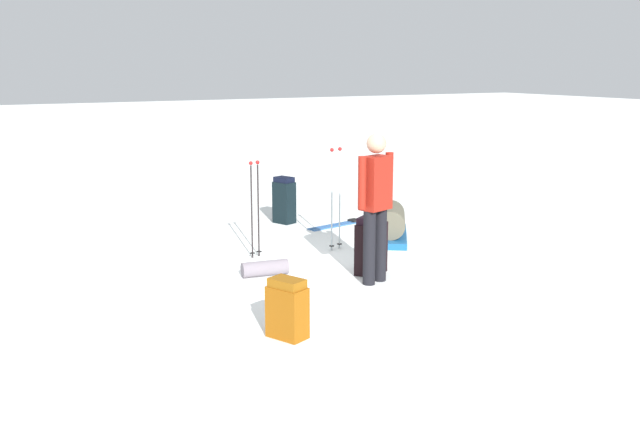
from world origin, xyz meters
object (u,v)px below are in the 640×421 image
at_px(ski_pair_near, 354,222).
at_px(gear_sled, 391,224).
at_px(skier_standing, 376,200).
at_px(backpack_large_dark, 371,246).
at_px(ski_poles_planted_far, 255,204).
at_px(backpack_small_spare, 287,309).
at_px(ski_poles_planted_near, 336,194).
at_px(sleeping_mat_rolled, 265,268).
at_px(backpack_bright, 284,201).

bearing_deg(ski_pair_near, gear_sled, 83.56).
height_order(skier_standing, backpack_large_dark, skier_standing).
bearing_deg(ski_poles_planted_far, gear_sled, 178.50).
height_order(backpack_small_spare, gear_sled, backpack_small_spare).
bearing_deg(skier_standing, backpack_small_spare, 32.89).
xyz_separation_m(backpack_large_dark, gear_sled, (-1.16, -1.30, -0.11)).
distance_m(skier_standing, backpack_large_dark, 0.71).
bearing_deg(skier_standing, ski_poles_planted_near, -103.40).
xyz_separation_m(ski_poles_planted_near, sleeping_mat_rolled, (1.35, 0.67, -0.67)).
xyz_separation_m(ski_poles_planted_far, gear_sled, (-2.06, 0.05, -0.47)).
relative_size(skier_standing, backpack_small_spare, 3.06).
bearing_deg(gear_sled, sleeping_mat_rolled, 18.66).
bearing_deg(gear_sled, backpack_bright, -63.90).
bearing_deg(backpack_large_dark, ski_poles_planted_near, -99.64).
bearing_deg(backpack_large_dark, sleeping_mat_rolled, -24.42).
relative_size(ski_pair_near, backpack_large_dark, 2.55).
xyz_separation_m(backpack_small_spare, sleeping_mat_rolled, (-0.64, -1.89, -0.18)).
bearing_deg(ski_poles_planted_far, backpack_large_dark, 123.49).
bearing_deg(sleeping_mat_rolled, skier_standing, 139.57).
relative_size(backpack_bright, sleeping_mat_rolled, 1.32).
relative_size(backpack_large_dark, ski_poles_planted_near, 0.50).
bearing_deg(ski_poles_planted_near, skier_standing, 76.60).
xyz_separation_m(ski_pair_near, backpack_small_spare, (3.08, 3.88, 0.26)).
xyz_separation_m(gear_sled, sleeping_mat_rolled, (2.31, 0.78, -0.13)).
xyz_separation_m(ski_pair_near, ski_poles_planted_far, (2.20, 1.16, 0.68)).
bearing_deg(backpack_small_spare, backpack_large_dark, -142.43).
bearing_deg(sleeping_mat_rolled, ski_pair_near, -140.86).
bearing_deg(skier_standing, gear_sled, -129.23).
bearing_deg(ski_poles_planted_near, backpack_small_spare, 52.26).
relative_size(backpack_small_spare, gear_sled, 0.43).
xyz_separation_m(backpack_large_dark, sleeping_mat_rolled, (1.14, -0.52, -0.25)).
bearing_deg(backpack_small_spare, backpack_bright, -115.67).
bearing_deg(gear_sled, ski_pair_near, -96.44).
xyz_separation_m(backpack_small_spare, ski_poles_planted_near, (-1.98, -2.56, 0.49)).
bearing_deg(ski_poles_planted_near, sleeping_mat_rolled, 26.57).
height_order(backpack_large_dark, backpack_bright, backpack_bright).
bearing_deg(gear_sled, ski_poles_planted_far, -1.50).
height_order(skier_standing, ski_poles_planted_near, skier_standing).
height_order(ski_pair_near, backpack_bright, backpack_bright).
bearing_deg(ski_poles_planted_far, ski_pair_near, -152.23).
bearing_deg(ski_poles_planted_far, ski_poles_planted_near, 171.70).
relative_size(ski_pair_near, gear_sled, 1.38).
xyz_separation_m(skier_standing, ski_poles_planted_far, (0.74, -1.67, -0.26)).
xyz_separation_m(backpack_bright, gear_sled, (-0.84, 1.71, -0.13)).
xyz_separation_m(backpack_large_dark, backpack_small_spare, (1.78, 1.37, -0.07)).
height_order(ski_poles_planted_near, sleeping_mat_rolled, ski_poles_planted_near).
distance_m(ski_poles_planted_far, sleeping_mat_rolled, 1.06).
bearing_deg(backpack_small_spare, gear_sled, -137.82).
xyz_separation_m(backpack_large_dark, backpack_bright, (-0.33, -3.01, 0.02)).
xyz_separation_m(ski_pair_near, backpack_bright, (0.98, -0.50, 0.34)).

